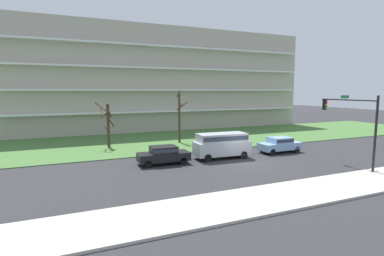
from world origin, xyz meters
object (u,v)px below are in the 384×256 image
(tree_left, at_px, (179,117))
(van_silver_center_left, at_px, (222,144))
(sedan_blue_center_right, at_px, (280,144))
(tree_far_left, at_px, (108,123))
(sedan_black_near_left, at_px, (164,154))
(traffic_signal_mast, at_px, (355,118))

(tree_left, bearing_deg, van_silver_center_left, -86.21)
(van_silver_center_left, distance_m, sedan_blue_center_right, 6.75)
(tree_left, distance_m, van_silver_center_left, 9.53)
(tree_far_left, height_order, sedan_blue_center_right, tree_far_left)
(sedan_black_near_left, relative_size, traffic_signal_mast, 0.75)
(tree_far_left, relative_size, traffic_signal_mast, 0.85)
(sedan_black_near_left, bearing_deg, traffic_signal_mast, 154.67)
(tree_far_left, xyz_separation_m, sedan_blue_center_right, (15.71, -9.59, -1.84))
(tree_far_left, relative_size, sedan_black_near_left, 1.13)
(tree_left, height_order, van_silver_center_left, tree_left)
(tree_left, height_order, sedan_black_near_left, tree_left)
(van_silver_center_left, height_order, traffic_signal_mast, traffic_signal_mast)
(tree_far_left, xyz_separation_m, sedan_black_near_left, (3.29, -9.59, -1.84))
(tree_left, height_order, sedan_blue_center_right, tree_left)
(tree_far_left, xyz_separation_m, tree_left, (8.36, -0.25, 0.46))
(tree_left, xyz_separation_m, sedan_blue_center_right, (7.35, -9.34, -2.30))
(tree_left, xyz_separation_m, van_silver_center_left, (0.62, -9.34, -1.78))
(van_silver_center_left, xyz_separation_m, sedan_blue_center_right, (6.73, 0.00, -0.52))
(tree_left, bearing_deg, sedan_blue_center_right, -51.79)
(tree_far_left, xyz_separation_m, van_silver_center_left, (8.98, -9.59, -1.32))
(sedan_black_near_left, height_order, van_silver_center_left, van_silver_center_left)
(tree_left, relative_size, sedan_blue_center_right, 1.43)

